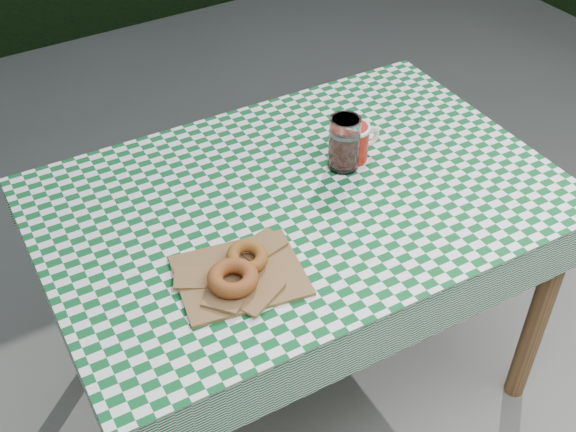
{
  "coord_description": "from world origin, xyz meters",
  "views": [
    {
      "loc": [
        -0.71,
        -0.96,
        1.86
      ],
      "look_at": [
        -0.06,
        0.11,
        0.79
      ],
      "focal_mm": 44.52,
      "sensor_mm": 36.0,
      "label": 1
    }
  ],
  "objects_px": {
    "table": "(299,299)",
    "coffee_mug": "(352,142)",
    "paper_bag": "(240,275)",
    "drinking_glass": "(344,143)"
  },
  "relations": [
    {
      "from": "table",
      "to": "drinking_glass",
      "type": "relative_size",
      "value": 8.71
    },
    {
      "from": "paper_bag",
      "to": "table",
      "type": "bearing_deg",
      "value": 33.45
    },
    {
      "from": "table",
      "to": "drinking_glass",
      "type": "bearing_deg",
      "value": 16.93
    },
    {
      "from": "drinking_glass",
      "to": "table",
      "type": "bearing_deg",
      "value": -165.01
    },
    {
      "from": "table",
      "to": "coffee_mug",
      "type": "bearing_deg",
      "value": 19.59
    },
    {
      "from": "coffee_mug",
      "to": "drinking_glass",
      "type": "xyz_separation_m",
      "value": [
        -0.04,
        -0.02,
        0.02
      ]
    },
    {
      "from": "coffee_mug",
      "to": "drinking_glass",
      "type": "height_order",
      "value": "drinking_glass"
    },
    {
      "from": "paper_bag",
      "to": "coffee_mug",
      "type": "distance_m",
      "value": 0.52
    },
    {
      "from": "paper_bag",
      "to": "coffee_mug",
      "type": "height_order",
      "value": "coffee_mug"
    },
    {
      "from": "table",
      "to": "coffee_mug",
      "type": "relative_size",
      "value": 7.19
    }
  ]
}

